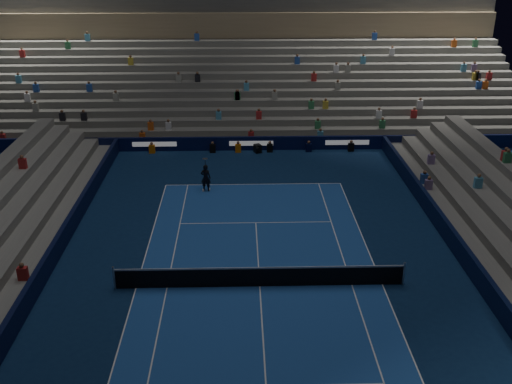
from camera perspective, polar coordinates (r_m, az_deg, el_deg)
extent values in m
plane|color=#0B2044|center=(26.75, 0.36, -9.04)|extent=(90.00, 90.00, 0.00)
cube|color=#1C489A|center=(26.74, 0.36, -9.03)|extent=(10.97, 23.77, 0.01)
cube|color=black|center=(43.36, -0.46, 4.69)|extent=(44.00, 0.25, 1.00)
cube|color=black|center=(28.48, 20.44, -7.34)|extent=(0.25, 37.00, 1.00)
cube|color=black|center=(27.93, -20.15, -7.92)|extent=(0.25, 37.00, 1.00)
cube|color=#61615C|center=(44.39, -0.49, 4.80)|extent=(44.00, 1.00, 0.50)
cube|color=#61615C|center=(45.26, -0.52, 5.50)|extent=(44.00, 1.00, 1.00)
cube|color=#61615C|center=(46.14, -0.54, 6.17)|extent=(44.00, 1.00, 1.50)
cube|color=#61615C|center=(47.02, -0.57, 6.82)|extent=(44.00, 1.00, 2.00)
cube|color=#61615C|center=(47.92, -0.59, 7.44)|extent=(44.00, 1.00, 2.50)
cube|color=#61615C|center=(48.81, -0.61, 8.04)|extent=(44.00, 1.00, 3.00)
cube|color=#61615C|center=(49.72, -0.64, 8.62)|extent=(44.00, 1.00, 3.50)
cube|color=#61615C|center=(50.62, -0.66, 9.18)|extent=(44.00, 1.00, 4.00)
cube|color=#61615C|center=(51.53, -0.68, 9.72)|extent=(44.00, 1.00, 4.50)
cube|color=#61615C|center=(52.45, -0.70, 10.24)|extent=(44.00, 1.00, 5.00)
cube|color=#61615C|center=(53.37, -0.72, 10.74)|extent=(44.00, 1.00, 5.50)
cube|color=#61615C|center=(54.29, -0.74, 11.23)|extent=(44.00, 1.00, 6.00)
cube|color=#836F51|center=(54.68, -0.78, 15.67)|extent=(44.00, 0.60, 2.20)
cube|color=slate|center=(28.90, 21.86, -7.67)|extent=(1.00, 37.00, 0.50)
cube|color=slate|center=(28.32, -21.63, -8.30)|extent=(1.00, 37.00, 0.50)
cylinder|color=#B2B2B7|center=(27.03, -13.46, -8.01)|extent=(0.10, 0.10, 1.10)
cylinder|color=#B2B2B7|center=(27.41, 13.98, -7.60)|extent=(0.10, 0.10, 1.10)
cube|color=black|center=(26.51, 0.37, -8.22)|extent=(12.80, 0.03, 0.90)
cube|color=white|center=(26.26, 0.37, -7.30)|extent=(12.80, 0.04, 0.08)
imported|color=black|center=(36.21, -4.84, 1.37)|extent=(0.70, 0.54, 1.70)
cube|color=black|center=(42.90, 0.15, 4.20)|extent=(0.62, 0.67, 0.59)
cylinder|color=black|center=(42.42, 0.17, 4.23)|extent=(0.28, 0.38, 0.16)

